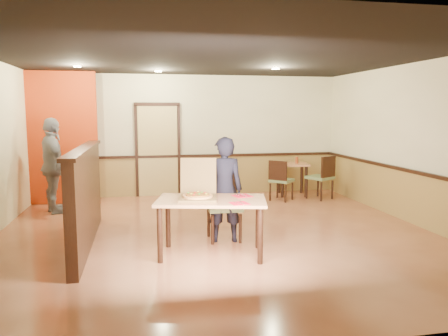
# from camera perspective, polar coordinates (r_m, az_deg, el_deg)

# --- Properties ---
(floor) EXTENTS (7.00, 7.00, 0.00)m
(floor) POSITION_cam_1_polar(r_m,az_deg,el_deg) (7.11, -0.76, -8.59)
(floor) COLOR #CC774F
(floor) RESTS_ON ground
(ceiling) EXTENTS (7.00, 7.00, 0.00)m
(ceiling) POSITION_cam_1_polar(r_m,az_deg,el_deg) (6.88, -0.80, 14.43)
(ceiling) COLOR black
(ceiling) RESTS_ON wall_back
(wall_back) EXTENTS (7.00, 0.00, 7.00)m
(wall_back) POSITION_cam_1_polar(r_m,az_deg,el_deg) (10.31, -4.21, 4.28)
(wall_back) COLOR #FCF7C5
(wall_back) RESTS_ON floor
(wall_right) EXTENTS (0.00, 7.00, 7.00)m
(wall_right) POSITION_cam_1_polar(r_m,az_deg,el_deg) (8.22, 24.02, 2.87)
(wall_right) COLOR #FCF7C5
(wall_right) RESTS_ON floor
(wainscot_back) EXTENTS (7.00, 0.04, 0.90)m
(wainscot_back) POSITION_cam_1_polar(r_m,az_deg,el_deg) (10.38, -4.14, -0.97)
(wainscot_back) COLOR olive
(wainscot_back) RESTS_ON floor
(chair_rail_back) EXTENTS (7.00, 0.06, 0.06)m
(chair_rail_back) POSITION_cam_1_polar(r_m,az_deg,el_deg) (10.30, -4.15, 1.60)
(chair_rail_back) COLOR black
(chair_rail_back) RESTS_ON wall_back
(wainscot_right) EXTENTS (0.04, 7.00, 0.90)m
(wainscot_right) POSITION_cam_1_polar(r_m,az_deg,el_deg) (8.33, 23.50, -3.65)
(wainscot_right) COLOR olive
(wainscot_right) RESTS_ON floor
(chair_rail_right) EXTENTS (0.06, 7.00, 0.06)m
(chair_rail_right) POSITION_cam_1_polar(r_m,az_deg,el_deg) (8.24, 23.56, -0.45)
(chair_rail_right) COLOR black
(chair_rail_right) RESTS_ON wall_right
(back_door) EXTENTS (0.90, 0.06, 2.10)m
(back_door) POSITION_cam_1_polar(r_m,az_deg,el_deg) (10.24, -8.62, 2.23)
(back_door) COLOR #D7BE6E
(back_door) RESTS_ON wall_back
(booth_partition) EXTENTS (0.20, 3.10, 1.44)m
(booth_partition) POSITION_cam_1_polar(r_m,az_deg,el_deg) (6.69, -17.61, -3.47)
(booth_partition) COLOR black
(booth_partition) RESTS_ON floor
(red_accent_panel) EXTENTS (1.60, 0.20, 2.78)m
(red_accent_panel) POSITION_cam_1_polar(r_m,az_deg,el_deg) (9.89, -20.82, 3.69)
(red_accent_panel) COLOR #BB330D
(red_accent_panel) RESTS_ON floor
(spot_a) EXTENTS (0.14, 0.14, 0.02)m
(spot_a) POSITION_cam_1_polar(r_m,az_deg,el_deg) (8.64, -18.62, 12.48)
(spot_a) COLOR #FFE7B2
(spot_a) RESTS_ON ceiling
(spot_b) EXTENTS (0.14, 0.14, 0.02)m
(spot_b) POSITION_cam_1_polar(r_m,az_deg,el_deg) (9.27, -8.59, 12.41)
(spot_b) COLOR #FFE7B2
(spot_b) RESTS_ON ceiling
(spot_c) EXTENTS (0.14, 0.14, 0.02)m
(spot_c) POSITION_cam_1_polar(r_m,az_deg,el_deg) (8.67, 6.78, 12.79)
(spot_c) COLOR #FFE7B2
(spot_c) RESTS_ON ceiling
(main_table) EXTENTS (1.61, 1.13, 0.78)m
(main_table) POSITION_cam_1_polar(r_m,az_deg,el_deg) (5.94, -1.66, -5.11)
(main_table) COLOR tan
(main_table) RESTS_ON floor
(diner_chair) EXTENTS (0.52, 0.52, 1.02)m
(diner_chair) POSITION_cam_1_polar(r_m,az_deg,el_deg) (6.74, -0.10, -4.57)
(diner_chair) COLOR olive
(diner_chair) RESTS_ON floor
(side_chair_left) EXTENTS (0.63, 0.63, 0.90)m
(side_chair_left) POSITION_cam_1_polar(r_m,az_deg,el_deg) (9.66, 7.36, -1.39)
(side_chair_left) COLOR olive
(side_chair_left) RESTS_ON floor
(side_chair_right) EXTENTS (0.66, 0.66, 0.98)m
(side_chair_right) POSITION_cam_1_polar(r_m,az_deg,el_deg) (9.99, 12.75, -0.97)
(side_chair_right) COLOR olive
(side_chair_right) RESTS_ON floor
(side_table) EXTENTS (0.81, 0.81, 0.75)m
(side_table) POSITION_cam_1_polar(r_m,az_deg,el_deg) (10.37, 8.94, -0.35)
(side_table) COLOR tan
(side_table) RESTS_ON floor
(diner) EXTENTS (0.61, 0.43, 1.59)m
(diner) POSITION_cam_1_polar(r_m,az_deg,el_deg) (6.54, -0.01, -2.84)
(diner) COLOR black
(diner) RESTS_ON floor
(passerby) EXTENTS (0.83, 1.17, 1.84)m
(passerby) POSITION_cam_1_polar(r_m,az_deg,el_deg) (8.99, -21.43, 0.27)
(passerby) COLOR gray
(passerby) RESTS_ON floor
(pizza_box) EXTENTS (0.59, 0.66, 0.53)m
(pizza_box) POSITION_cam_1_polar(r_m,az_deg,el_deg) (5.92, -3.44, -3.40)
(pizza_box) COLOR brown
(pizza_box) RESTS_ON main_table
(pizza) EXTENTS (0.40, 0.40, 0.03)m
(pizza) POSITION_cam_1_polar(r_m,az_deg,el_deg) (5.87, -3.45, -3.67)
(pizza) COLOR #F0A457
(pizza) RESTS_ON pizza_box
(napkin_near) EXTENTS (0.25, 0.25, 0.01)m
(napkin_near) POSITION_cam_1_polar(r_m,az_deg,el_deg) (5.63, 2.03, -4.63)
(napkin_near) COLOR red
(napkin_near) RESTS_ON main_table
(napkin_far) EXTENTS (0.29, 0.29, 0.01)m
(napkin_far) POSITION_cam_1_polar(r_m,az_deg,el_deg) (6.12, 2.39, -3.65)
(napkin_far) COLOR red
(napkin_far) RESTS_ON main_table
(condiment) EXTENTS (0.07, 0.07, 0.16)m
(condiment) POSITION_cam_1_polar(r_m,az_deg,el_deg) (10.26, 9.49, 1.01)
(condiment) COLOR brown
(condiment) RESTS_ON side_table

